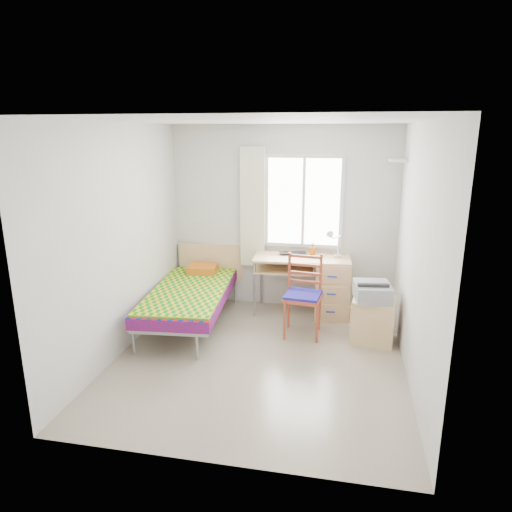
{
  "coord_description": "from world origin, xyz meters",
  "views": [
    {
      "loc": [
        0.88,
        -4.63,
        2.48
      ],
      "look_at": [
        -0.15,
        0.55,
        1.05
      ],
      "focal_mm": 32.0,
      "sensor_mm": 36.0,
      "label": 1
    }
  ],
  "objects_px": {
    "bed": "(192,293)",
    "chair": "(304,291)",
    "printer": "(372,291)",
    "desk": "(327,284)",
    "cabinet": "(373,320)"
  },
  "relations": [
    {
      "from": "chair",
      "to": "bed",
      "type": "bearing_deg",
      "value": -174.96
    },
    {
      "from": "chair",
      "to": "cabinet",
      "type": "distance_m",
      "value": 0.91
    },
    {
      "from": "desk",
      "to": "printer",
      "type": "height_order",
      "value": "desk"
    },
    {
      "from": "bed",
      "to": "chair",
      "type": "xyz_separation_m",
      "value": [
        1.49,
        -0.03,
        0.15
      ]
    },
    {
      "from": "desk",
      "to": "cabinet",
      "type": "xyz_separation_m",
      "value": [
        0.59,
        -0.74,
        -0.17
      ]
    },
    {
      "from": "bed",
      "to": "printer",
      "type": "distance_m",
      "value": 2.33
    },
    {
      "from": "bed",
      "to": "chair",
      "type": "relative_size",
      "value": 2.05
    },
    {
      "from": "bed",
      "to": "printer",
      "type": "height_order",
      "value": "bed"
    },
    {
      "from": "bed",
      "to": "cabinet",
      "type": "bearing_deg",
      "value": -7.09
    },
    {
      "from": "bed",
      "to": "printer",
      "type": "relative_size",
      "value": 4.04
    },
    {
      "from": "cabinet",
      "to": "printer",
      "type": "bearing_deg",
      "value": -148.94
    },
    {
      "from": "desk",
      "to": "chair",
      "type": "relative_size",
      "value": 1.31
    },
    {
      "from": "chair",
      "to": "printer",
      "type": "xyz_separation_m",
      "value": [
        0.82,
        -0.07,
        0.07
      ]
    },
    {
      "from": "desk",
      "to": "cabinet",
      "type": "bearing_deg",
      "value": -54.7
    },
    {
      "from": "cabinet",
      "to": "printer",
      "type": "height_order",
      "value": "printer"
    }
  ]
}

